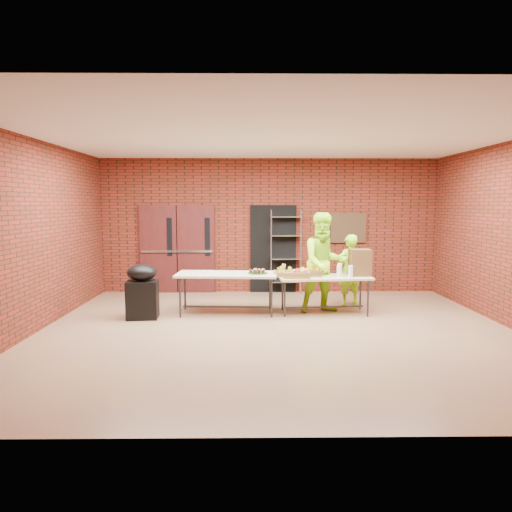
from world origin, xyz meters
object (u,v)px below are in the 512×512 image
Objects in this scene: volunteer_woman at (349,270)px; table_left at (227,277)px; coffee_dispenser at (360,262)px; volunteer_man at (324,263)px; table_right at (324,279)px; wire_rack at (286,252)px; covered_grill at (142,291)px.

table_left is at bearing -7.35° from volunteer_woman.
coffee_dispenser is at bearing 5.02° from table_left.
volunteer_woman reaches higher than coffee_dispenser.
table_right is at bearing -109.78° from volunteer_man.
volunteer_man is (0.60, -1.92, -0.01)m from wire_rack.
coffee_dispenser is (2.60, 0.08, 0.26)m from table_left.
volunteer_woman reaches higher than covered_grill.
coffee_dispenser is at bearing 1.44° from covered_grill.
covered_grill is at bearing 175.58° from volunteer_man.
table_left is 1.00× the size of volunteer_man.
volunteer_man reaches higher than coffee_dispenser.
covered_grill is at bearing -163.69° from table_left.
wire_rack is 1.01× the size of table_left.
wire_rack is 1.96× the size of covered_grill.
coffee_dispenser is 0.69m from volunteer_man.
table_right is at bearing 24.79° from volunteer_woman.
table_right is 1.81× the size of covered_grill.
volunteer_woman reaches higher than table_right.
table_left is 1.32× the size of volunteer_woman.
volunteer_man reaches higher than volunteer_woman.
table_left is 1.94× the size of covered_grill.
coffee_dispenser reaches higher than table_right.
coffee_dispenser is at bearing -15.97° from volunteer_man.
volunteer_woman reaches higher than table_left.
table_right is at bearing 1.44° from covered_grill.
table_left is 2.61m from coffee_dispenser.
covered_grill is (-3.44, -0.36, -0.16)m from table_right.
wire_rack is 2.44m from table_left.
table_right is 3.53× the size of coffee_dispenser.
table_left is (-1.31, -2.04, -0.27)m from wire_rack.
wire_rack is 1.08× the size of table_right.
volunteer_woman is at bearing 19.02° from table_left.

